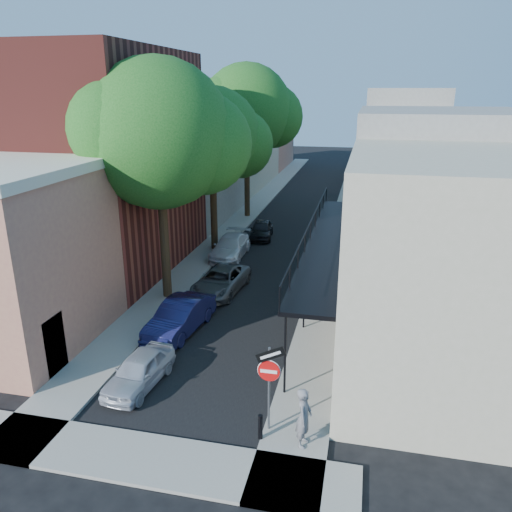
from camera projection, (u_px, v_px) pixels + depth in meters
The scene contains 18 objects.
ground at pixel (160, 438), 15.01m from camera, with size 160.00×160.00×0.00m, color black.
road_surface at pixel (299, 211), 42.75m from camera, with size 6.00×64.00×0.01m, color black.
sidewalk_left at pixel (253, 208), 43.56m from camera, with size 2.00×64.00×0.12m, color gray.
sidewalk_right at pixel (346, 213), 41.90m from camera, with size 2.00×64.00×0.12m, color gray.
sidewalk_cross at pixel (145, 459), 14.07m from camera, with size 12.00×2.00×0.12m, color gray.
buildings_left at pixel (188, 151), 41.95m from camera, with size 10.10×59.10×12.00m.
buildings_right at pixel (413, 163), 39.00m from camera, with size 9.80×55.00×10.00m.
sign_post at pixel (269, 374), 14.60m from camera, with size 0.89×0.17×2.99m.
bollard at pixel (260, 427), 14.69m from camera, with size 0.14×0.14×0.80m, color black.
oak_near at pixel (169, 137), 22.68m from camera, with size 7.48×6.80×11.42m.
oak_mid at pixel (219, 139), 30.32m from camera, with size 6.60×6.00×10.20m.
oak_far at pixel (253, 112), 38.28m from camera, with size 7.70×7.00×11.90m.
parked_car_a at pixel (139, 371), 17.49m from camera, with size 1.39×3.45×1.17m, color #AFB5C2.
parked_car_b at pixel (180, 317), 21.31m from camera, with size 1.49×4.28×1.41m, color #161845.
parked_car_c at pixel (221, 281), 25.55m from camera, with size 2.04×4.42×1.23m, color #54575C.
parked_car_d at pixel (230, 247), 30.88m from camera, with size 1.85×4.54×1.32m, color white.
parked_car_e at pixel (262, 229), 34.84m from camera, with size 1.46×3.63×1.24m, color black.
pedestrian at pixel (304, 417), 14.28m from camera, with size 0.67×0.44×1.85m, color slate.
Camera 1 is at (5.56, -11.53, 9.99)m, focal length 35.00 mm.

